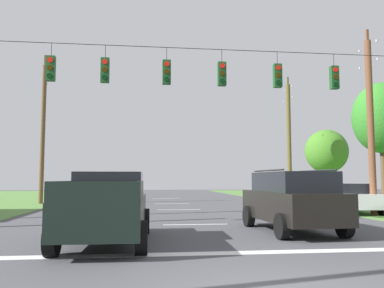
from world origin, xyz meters
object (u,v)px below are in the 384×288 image
at_px(utility_pole_mid_right, 371,122).
at_px(tree_roadside_right, 382,118).
at_px(pickup_truck, 107,207).
at_px(distant_car_crossing_white, 351,198).
at_px(utility_pole_far_left, 43,130).
at_px(utility_pole_far_right, 289,140).
at_px(overhead_signal_span, 197,113).
at_px(suv_black, 291,200).
at_px(tree_roadside_far_right, 326,151).

xyz_separation_m(utility_pole_mid_right, tree_roadside_right, (3.91, 5.22, 1.05)).
bearing_deg(pickup_truck, utility_pole_mid_right, 29.45).
height_order(distant_car_crossing_white, tree_roadside_right, tree_roadside_right).
xyz_separation_m(utility_pole_far_left, tree_roadside_right, (22.06, -6.03, 0.34)).
bearing_deg(utility_pole_far_left, utility_pole_mid_right, -31.79).
bearing_deg(utility_pole_mid_right, utility_pole_far_right, 88.42).
bearing_deg(distant_car_crossing_white, overhead_signal_span, -153.42).
bearing_deg(utility_pole_far_right, pickup_truck, -123.36).
height_order(suv_black, utility_pole_far_right, utility_pole_far_right).
bearing_deg(suv_black, tree_roadside_far_right, 61.53).
bearing_deg(utility_pole_mid_right, tree_roadside_far_right, 72.16).
bearing_deg(utility_pole_far_left, suv_black, -53.57).
relative_size(utility_pole_mid_right, tree_roadside_right, 1.17).
distance_m(distant_car_crossing_white, utility_pole_far_right, 11.27).
height_order(pickup_truck, utility_pole_far_right, utility_pole_far_right).
xyz_separation_m(overhead_signal_span, tree_roadside_far_right, (13.67, 17.60, -0.17)).
distance_m(utility_pole_mid_right, utility_pole_far_left, 21.36).
distance_m(pickup_truck, utility_pole_mid_right, 14.17).
xyz_separation_m(utility_pole_far_right, utility_pole_far_left, (-18.48, -0.65, 0.39)).
distance_m(utility_pole_mid_right, tree_roadside_right, 6.60).
bearing_deg(utility_pole_mid_right, pickup_truck, -150.55).
distance_m(overhead_signal_span, tree_roadside_right, 15.21).
bearing_deg(utility_pole_far_left, overhead_signal_span, -56.81).
height_order(overhead_signal_span, utility_pole_mid_right, utility_pole_mid_right).
xyz_separation_m(suv_black, tree_roadside_far_right, (10.79, 19.89, 3.07)).
distance_m(suv_black, tree_roadside_right, 15.07).
bearing_deg(distant_car_crossing_white, tree_roadside_far_right, 68.90).
bearing_deg(tree_roadside_right, utility_pole_mid_right, -126.84).
height_order(distant_car_crossing_white, tree_roadside_far_right, tree_roadside_far_right).
height_order(suv_black, tree_roadside_far_right, tree_roadside_far_right).
bearing_deg(suv_black, utility_pole_far_left, 126.43).
relative_size(overhead_signal_span, utility_pole_far_right, 1.83).
height_order(utility_pole_mid_right, tree_roadside_far_right, utility_pole_mid_right).
xyz_separation_m(overhead_signal_span, distant_car_crossing_white, (8.52, 4.26, -3.51)).
relative_size(distant_car_crossing_white, tree_roadside_right, 0.57).
bearing_deg(utility_pole_mid_right, suv_black, -139.56).
distance_m(suv_black, tree_roadside_far_right, 22.84).
bearing_deg(tree_roadside_far_right, suv_black, -118.47).
bearing_deg(tree_roadside_far_right, utility_pole_mid_right, -107.84).
distance_m(pickup_truck, suv_black, 6.12).
relative_size(utility_pole_far_left, tree_roadside_right, 1.37).
bearing_deg(overhead_signal_span, utility_pole_mid_right, 17.76).
bearing_deg(utility_pole_far_left, utility_pole_far_right, 2.03).
height_order(pickup_truck, utility_pole_mid_right, utility_pole_mid_right).
bearing_deg(tree_roadside_far_right, tree_roadside_right, -95.01).
xyz_separation_m(pickup_truck, utility_pole_far_left, (-6.20, 17.99, 4.27)).
relative_size(suv_black, tree_roadside_right, 0.62).
xyz_separation_m(suv_black, tree_roadside_right, (9.95, 10.37, 4.51)).
bearing_deg(tree_roadside_far_right, utility_pole_far_right, -147.24).
height_order(suv_black, utility_pole_mid_right, utility_pole_mid_right).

